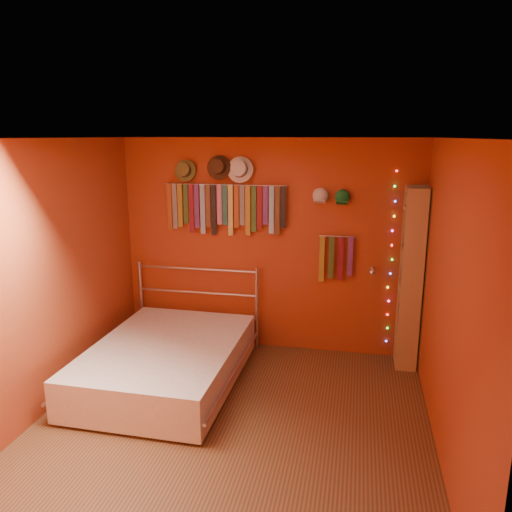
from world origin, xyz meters
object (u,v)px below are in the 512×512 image
Objects in this scene: bookshelf at (415,278)px; bed at (167,362)px; tie_rack at (224,207)px; reading_lamp at (372,272)px.

bookshelf is 2.79m from bed.
bed is at bearing -107.88° from tie_rack.
tie_rack is 0.72× the size of bookshelf.
tie_rack is at bearing 174.21° from reading_lamp.
bookshelf is (0.45, 0.02, -0.06)m from reading_lamp.
reading_lamp is at bearing -5.79° from tie_rack.
bed is at bearing -159.67° from bookshelf.
reading_lamp reaches higher than bed.
tie_rack is 0.69× the size of bed.
reading_lamp is (1.71, -0.17, -0.64)m from tie_rack.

